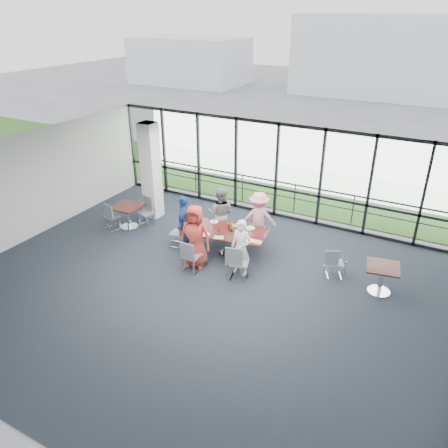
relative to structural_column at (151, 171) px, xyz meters
The scene contains 41 objects.
floor 4.96m from the structural_column, 39.81° to the right, with size 12.00×10.00×0.02m, color #202630.
ceiling 4.95m from the structural_column, 39.81° to the right, with size 12.00×10.00×0.04m, color silver.
wall_left 3.84m from the structural_column, 128.66° to the right, with size 0.10×10.00×3.20m, color silver.
wall_front 8.77m from the structural_column, 65.77° to the right, with size 12.00×0.10×3.20m, color silver.
curtain_wall_back 4.12m from the structural_column, 29.05° to the left, with size 12.00×0.10×3.20m, color white.
structural_column is the anchor object (origin of this frame).
apron 8.04m from the structural_column, 62.78° to the left, with size 80.00×70.00×0.02m, color slate.
grass_strip 6.36m from the structural_column, 54.25° to the left, with size 80.00×5.00×0.01m, color #315B1A.
hangar_aux 28.85m from the structural_column, 119.94° to the left, with size 10.00×6.00×4.00m, color silver.
guard_rail 4.57m from the structural_column, 35.84° to the left, with size 0.06×0.06×12.00m, color #2D2D33.
main_table 3.77m from the structural_column, 17.48° to the right, with size 2.32×1.54×0.75m.
side_table_left 1.48m from the structural_column, 99.81° to the right, with size 0.86×0.86×0.75m.
side_table_right 7.79m from the structural_column, ahead, with size 0.91×0.91×0.75m.
diner_near_left 3.68m from the structural_column, 34.89° to the right, with size 0.87×0.57×1.79m, color #B1362A.
diner_near_right 4.68m from the structural_column, 23.55° to the right, with size 0.57×0.41×1.56m, color silver.
diner_far_left 2.93m from the structural_column, ahead, with size 0.81×0.50×1.67m, color slate.
diner_far_right 4.01m from the structural_column, ahead, with size 1.06×0.55×1.65m, color pink.
diner_end 2.59m from the structural_column, 31.27° to the right, with size 0.95×0.52×1.61m, color #224594.
chair_main_nl 3.99m from the structural_column, 38.00° to the right, with size 0.44×0.44×0.90m, color slate, non-canonical shape.
chair_main_nr 4.90m from the structural_column, 25.82° to the right, with size 0.47×0.47×0.96m, color slate, non-canonical shape.
chair_main_fl 2.91m from the structural_column, ahead, with size 0.40×0.40×0.82m, color slate, non-canonical shape.
chair_main_fr 3.92m from the structural_column, ahead, with size 0.40×0.40×0.81m, color slate, non-canonical shape.
chair_main_end 2.62m from the structural_column, 35.76° to the right, with size 0.41×0.41×0.83m, color slate, non-canonical shape.
chair_spare_la 1.92m from the structural_column, 111.10° to the right, with size 0.44×0.44×0.89m, color slate, non-canonical shape.
chair_spare_lb 1.38m from the structural_column, 71.36° to the right, with size 0.46×0.46×0.93m, color slate, non-canonical shape.
chair_spare_r 6.63m from the structural_column, ahead, with size 0.39×0.39×0.81m, color slate, non-canonical shape.
plate_nl 3.50m from the structural_column, 28.33° to the right, with size 0.27×0.27×0.01m, color white.
plate_nr 4.52m from the structural_column, 17.68° to the right, with size 0.25×0.25×0.01m, color white.
plate_fl 3.04m from the structural_column, 15.59° to the right, with size 0.26×0.26×0.01m, color white.
plate_fr 4.07m from the structural_column, ahead, with size 0.27×0.27×0.01m, color white.
plate_end 3.00m from the structural_column, 25.73° to the right, with size 0.27×0.27×0.01m, color white.
tumbler_a 3.71m from the structural_column, 23.48° to the right, with size 0.07×0.07×0.13m, color white.
tumbler_b 4.09m from the structural_column, 17.94° to the right, with size 0.07×0.07×0.14m, color white.
tumbler_c 3.69m from the structural_column, 13.28° to the right, with size 0.07×0.07×0.14m, color white.
tumbler_d 3.16m from the structural_column, 27.65° to the right, with size 0.07×0.07×0.13m, color white.
menu_a 3.85m from the structural_column, 24.74° to the right, with size 0.27×0.19×0.00m, color white.
menu_b 4.68m from the structural_column, 16.44° to the right, with size 0.30×0.21×0.00m, color white.
menu_c 3.71m from the structural_column, 10.40° to the right, with size 0.32×0.23×0.00m, color white.
condiment_caddy 3.77m from the structural_column, 16.79° to the right, with size 0.10×0.07×0.04m, color black.
ketchup_bottle 3.65m from the structural_column, 16.45° to the right, with size 0.06×0.06×0.18m, color #911400.
green_bottle 3.74m from the structural_column, 16.32° to the right, with size 0.05×0.05×0.20m, color #157531.
Camera 1 is at (4.95, -7.78, 6.41)m, focal length 35.00 mm.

